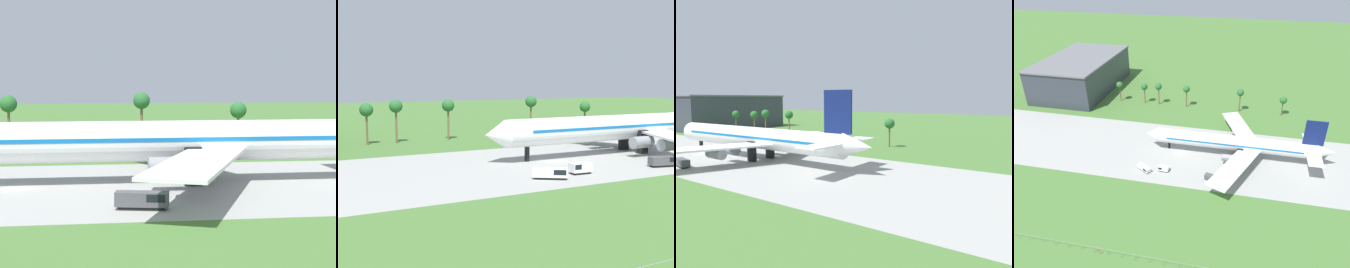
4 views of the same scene
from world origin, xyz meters
TOP-DOWN VIEW (x-y plane):
  - ground_plane at (0.00, 0.00)m, footprint 600.00×600.00m
  - taxiway_strip at (0.00, 0.00)m, footprint 320.00×44.00m
  - jet_airliner at (23.21, 2.30)m, footprint 74.98×60.61m
  - fuel_truck at (16.29, -15.70)m, footprint 6.47×3.26m
  - palm_tree_row at (-6.02, 44.66)m, footprint 89.59×3.60m

SIDE VIEW (x-z plane):
  - ground_plane at x=0.00m, z-range 0.00..0.00m
  - taxiway_strip at x=0.00m, z-range 0.00..0.02m
  - fuel_truck at x=16.29m, z-range 0.10..2.16m
  - jet_airliner at x=23.21m, z-range -3.49..15.58m
  - palm_tree_row at x=-6.02m, z-range 3.12..15.41m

